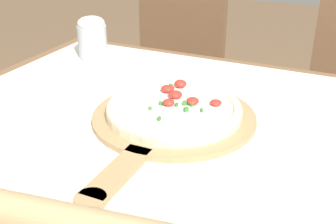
% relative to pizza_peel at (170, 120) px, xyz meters
% --- Properties ---
extents(dining_table, '(1.10, 0.92, 0.73)m').
position_rel_pizza_peel_xyz_m(dining_table, '(-0.01, -0.01, -0.13)').
color(dining_table, brown).
rests_on(dining_table, ground_plane).
extents(towel_cloth, '(1.02, 0.84, 0.00)m').
position_rel_pizza_peel_xyz_m(towel_cloth, '(-0.01, -0.01, -0.01)').
color(towel_cloth, silver).
rests_on(towel_cloth, dining_table).
extents(pizza_peel, '(0.34, 0.50, 0.01)m').
position_rel_pizza_peel_xyz_m(pizza_peel, '(0.00, 0.00, 0.00)').
color(pizza_peel, tan).
rests_on(pizza_peel, towel_cloth).
extents(pizza, '(0.28, 0.28, 0.04)m').
position_rel_pizza_peel_xyz_m(pizza, '(-0.00, 0.02, 0.02)').
color(pizza, beige).
rests_on(pizza, pizza_peel).
extents(chair_left, '(0.42, 0.42, 0.87)m').
position_rel_pizza_peel_xyz_m(chair_left, '(-0.35, 0.78, -0.24)').
color(chair_left, brown).
rests_on(chair_left, ground_plane).
extents(flour_cup, '(0.08, 0.08, 0.12)m').
position_rel_pizza_peel_xyz_m(flour_cup, '(-0.38, 0.29, 0.06)').
color(flour_cup, '#B2B7BC').
rests_on(flour_cup, towel_cloth).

